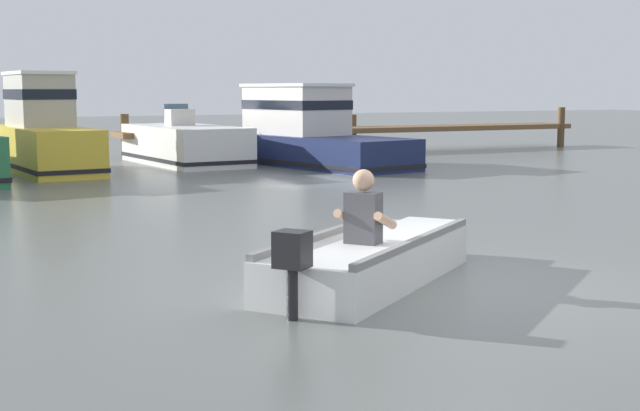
# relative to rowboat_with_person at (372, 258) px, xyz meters

# --- Properties ---
(ground_plane) EXTENTS (120.00, 120.00, 0.00)m
(ground_plane) POSITION_rel_rowboat_with_person_xyz_m (0.77, -0.74, -0.25)
(ground_plane) COLOR slate
(wooden_dock) EXTENTS (15.75, 1.64, 1.37)m
(wooden_dock) POSITION_rel_rowboat_with_person_xyz_m (9.25, 17.10, 0.46)
(wooden_dock) COLOR brown
(wooden_dock) RESTS_ON ground
(rowboat_with_person) EXTENTS (3.28, 2.79, 1.19)m
(rowboat_with_person) POSITION_rel_rowboat_with_person_xyz_m (0.00, 0.00, 0.00)
(rowboat_with_person) COLOR white
(rowboat_with_person) RESTS_ON ground
(moored_boat_yellow) EXTENTS (2.07, 4.93, 2.42)m
(moored_boat_yellow) POSITION_rel_rowboat_with_person_xyz_m (-1.03, 14.35, 0.65)
(moored_boat_yellow) COLOR gold
(moored_boat_yellow) RESTS_ON ground
(moored_boat_white) EXTENTS (2.41, 4.81, 1.60)m
(moored_boat_white) POSITION_rel_rowboat_with_person_xyz_m (2.75, 15.17, 0.24)
(moored_boat_white) COLOR white
(moored_boat_white) RESTS_ON ground
(moored_boat_navy) EXTENTS (3.47, 6.91, 2.14)m
(moored_boat_navy) POSITION_rel_rowboat_with_person_xyz_m (5.55, 13.59, 0.53)
(moored_boat_navy) COLOR #19234C
(moored_boat_navy) RESTS_ON ground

